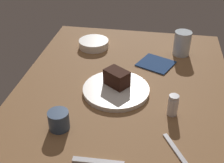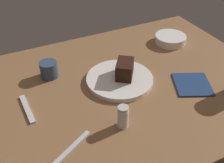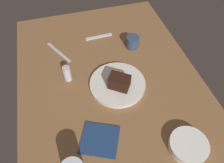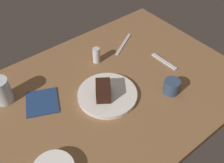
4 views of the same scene
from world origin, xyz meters
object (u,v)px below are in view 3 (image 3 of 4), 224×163
object	(u,v)px
side_bowl	(188,146)
folded_napkin	(100,140)
chocolate_cake_slice	(119,82)
butter_knife	(58,52)
salt_shaker	(67,73)
coffee_cup	(132,42)
dessert_plate	(118,84)
dessert_spoon	(99,37)

from	to	relation	value
side_bowl	folded_napkin	bearing A→B (deg)	69.15
side_bowl	folded_napkin	distance (cm)	32.89
chocolate_cake_slice	butter_knife	world-z (taller)	chocolate_cake_slice
salt_shaker	coffee_cup	distance (cm)	38.49
dessert_plate	dessert_spoon	bearing A→B (deg)	0.71
dessert_spoon	side_bowl	bearing A→B (deg)	101.65
chocolate_cake_slice	butter_knife	distance (cm)	39.38
chocolate_cake_slice	side_bowl	size ratio (longest dim) A/B	0.63
chocolate_cake_slice	folded_napkin	size ratio (longest dim) A/B	0.64
chocolate_cake_slice	folded_napkin	xyz separation A→B (cm)	(-21.39, 14.17, -4.65)
salt_shaker	coffee_cup	bearing A→B (deg)	-69.92
side_bowl	dessert_spoon	xyz separation A→B (cm)	(70.53, 17.07, -1.46)
salt_shaker	dessert_spoon	world-z (taller)	salt_shaker
dessert_spoon	folded_napkin	world-z (taller)	dessert_spoon
salt_shaker	coffee_cup	size ratio (longest dim) A/B	1.15
dessert_spoon	folded_napkin	xyz separation A→B (cm)	(-58.84, 13.64, -0.05)
coffee_cup	folded_napkin	world-z (taller)	coffee_cup
salt_shaker	coffee_cup	world-z (taller)	salt_shaker
dessert_spoon	folded_napkin	size ratio (longest dim) A/B	1.06
butter_knife	chocolate_cake_slice	bearing A→B (deg)	-171.68
chocolate_cake_slice	butter_knife	bearing A→B (deg)	37.20
butter_knife	salt_shaker	bearing A→B (deg)	158.26
coffee_cup	salt_shaker	bearing A→B (deg)	110.08
salt_shaker	side_bowl	distance (cm)	58.84
dessert_spoon	folded_napkin	bearing A→B (deg)	74.99
chocolate_cake_slice	butter_knife	size ratio (longest dim) A/B	0.48
dessert_plate	dessert_spoon	distance (cm)	35.27
dessert_plate	butter_knife	distance (cm)	37.33
folded_napkin	dessert_plate	bearing A→B (deg)	-30.83
chocolate_cake_slice	dessert_plate	bearing A→B (deg)	2.56
dessert_plate	salt_shaker	bearing A→B (deg)	65.13
butter_knife	folded_napkin	distance (cm)	53.38
salt_shaker	dessert_plate	bearing A→B (deg)	-114.87
butter_knife	dessert_spoon	bearing A→B (deg)	-103.64
dessert_plate	butter_knife	world-z (taller)	dessert_plate
chocolate_cake_slice	salt_shaker	distance (cm)	24.41
side_bowl	folded_napkin	xyz separation A→B (cm)	(11.70, 30.71, -1.51)
side_bowl	folded_napkin	world-z (taller)	side_bowl
dessert_plate	dessert_spoon	xyz separation A→B (cm)	(35.26, 0.44, -0.55)
dessert_plate	side_bowl	xyz separation A→B (cm)	(-35.27, -16.63, 0.91)
side_bowl	dessert_plate	bearing A→B (deg)	25.25
dessert_spoon	butter_knife	xyz separation A→B (cm)	(-6.30, 23.11, -0.10)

